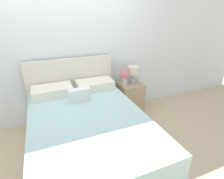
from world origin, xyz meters
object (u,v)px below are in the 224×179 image
object	(u,v)px
bed	(87,131)
flower_vase	(125,76)
table_lamp	(133,71)
nightstand	(130,97)

from	to	relation	value
bed	flower_vase	xyz separation A→B (m)	(0.92, 0.74, 0.43)
bed	table_lamp	bearing A→B (deg)	36.12
nightstand	flower_vase	bearing A→B (deg)	-173.50
bed	nightstand	world-z (taller)	bed
nightstand	flower_vase	size ratio (longest dim) A/B	1.93
bed	nightstand	distance (m)	1.29
bed	nightstand	size ratio (longest dim) A/B	3.64
nightstand	table_lamp	bearing A→B (deg)	44.51
table_lamp	flower_vase	bearing A→B (deg)	-158.64
nightstand	flower_vase	xyz separation A→B (m)	(-0.14, -0.02, 0.47)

